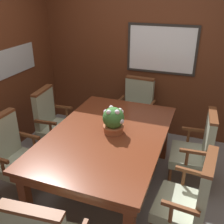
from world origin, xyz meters
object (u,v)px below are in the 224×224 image
(potted_plant, at_px, (113,120))
(dining_table, at_px, (107,140))
(chair_right_near, at_px, (190,199))
(chair_head_far, at_px, (137,107))
(chair_left_far, at_px, (52,121))
(chair_left_near, at_px, (12,154))
(chair_right_far, at_px, (197,148))

(potted_plant, bearing_deg, dining_table, -135.40)
(chair_right_near, distance_m, chair_head_far, 2.05)
(chair_right_near, xyz_separation_m, chair_left_far, (-2.02, 0.91, 0.00))
(chair_left_far, height_order, potted_plant, potted_plant)
(chair_left_near, bearing_deg, dining_table, -63.88)
(chair_right_near, xyz_separation_m, chair_head_far, (-1.00, 1.79, 0.00))
(chair_head_far, bearing_deg, potted_plant, -83.65)
(dining_table, distance_m, chair_right_near, 1.10)
(chair_left_near, distance_m, chair_right_far, 2.18)
(chair_left_near, height_order, chair_left_far, same)
(chair_left_near, height_order, chair_right_far, same)
(dining_table, relative_size, chair_right_far, 1.94)
(chair_head_far, height_order, chair_right_far, same)
(chair_left_near, height_order, potted_plant, potted_plant)
(chair_left_far, bearing_deg, chair_left_near, 176.30)
(dining_table, distance_m, chair_right_far, 1.08)
(chair_right_near, height_order, potted_plant, potted_plant)
(chair_right_far, bearing_deg, dining_table, -70.85)
(dining_table, xyz_separation_m, potted_plant, (0.05, 0.05, 0.24))
(chair_left_far, height_order, chair_head_far, same)
(chair_right_near, height_order, chair_left_near, same)
(dining_table, bearing_deg, potted_plant, 44.60)
(chair_left_near, relative_size, chair_head_far, 1.00)
(chair_left_near, bearing_deg, potted_plant, -62.57)
(chair_left_near, distance_m, chair_head_far, 2.03)
(chair_right_far, relative_size, potted_plant, 3.25)
(dining_table, xyz_separation_m, chair_left_far, (-1.03, 0.44, -0.15))
(chair_right_far, bearing_deg, chair_head_far, -135.94)
(chair_head_far, bearing_deg, chair_right_near, -57.48)
(chair_right_near, distance_m, potted_plant, 1.14)
(dining_table, xyz_separation_m, chair_right_near, (0.99, -0.47, -0.15))
(potted_plant, bearing_deg, chair_right_far, 21.23)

